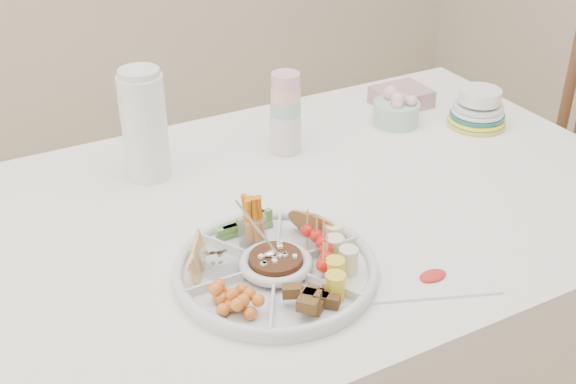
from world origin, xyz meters
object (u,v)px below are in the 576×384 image
party_tray (276,266)px  thermos (144,123)px  chair (558,165)px  plate_stack (478,108)px  dining_table (314,327)px

party_tray → thermos: bearing=99.5°
chair → thermos: bearing=176.3°
party_tray → plate_stack: size_ratio=2.43×
thermos → plate_stack: thermos is taller
party_tray → plate_stack: plate_stack is taller
dining_table → plate_stack: 0.72m
party_tray → dining_table: bearing=44.8°
party_tray → chair: bearing=16.5°
chair → thermos: size_ratio=4.01×
chair → party_tray: chair is taller
party_tray → plate_stack: 0.85m
dining_table → party_tray: size_ratio=4.00×
party_tray → thermos: (-0.08, 0.49, 0.11)m
chair → thermos: (-1.23, 0.15, 0.35)m
plate_stack → party_tray: bearing=-156.7°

